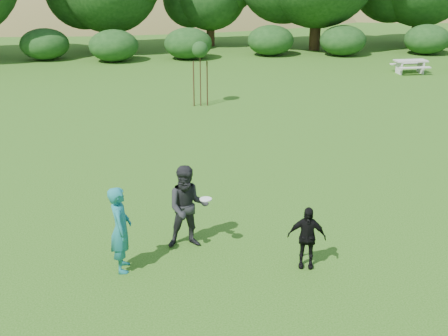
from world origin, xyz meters
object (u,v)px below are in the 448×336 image
object	(u,v)px
player_grey	(188,207)
sapling	(200,51)
player_black	(307,237)
picnic_table	(410,64)
player_teal	(121,229)

from	to	relation	value
player_grey	sapling	distance (m)	12.96
player_grey	player_black	world-z (taller)	player_grey
player_black	picnic_table	distance (m)	22.75
player_black	sapling	bearing A→B (deg)	108.75
player_grey	player_black	distance (m)	2.77
player_teal	sapling	size ratio (longest dim) A/B	0.67
player_teal	sapling	world-z (taller)	sapling
player_black	picnic_table	bearing A→B (deg)	74.52
player_grey	player_black	bearing A→B (deg)	-27.13
player_teal	picnic_table	size ratio (longest dim) A/B	1.07
player_teal	player_black	size ratio (longest dim) A/B	1.36
player_teal	player_grey	world-z (taller)	player_grey
player_black	player_grey	bearing A→B (deg)	167.99
player_grey	picnic_table	xyz separation A→B (m)	(14.10, 18.28, -0.47)
player_black	player_teal	bearing A→B (deg)	-171.10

